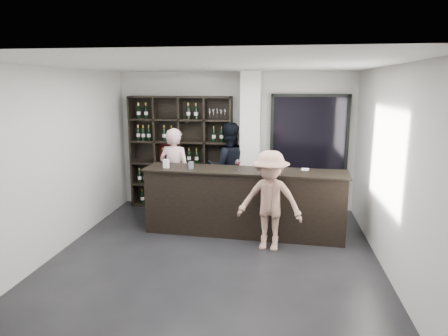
# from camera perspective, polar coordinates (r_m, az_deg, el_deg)

# --- Properties ---
(floor) EXTENTS (5.00, 5.50, 0.01)m
(floor) POSITION_cam_1_polar(r_m,az_deg,el_deg) (6.34, -1.38, -12.73)
(floor) COLOR black
(floor) RESTS_ON ground
(wine_shelf) EXTENTS (2.20, 0.35, 2.40)m
(wine_shelf) POSITION_cam_1_polar(r_m,az_deg,el_deg) (8.64, -6.17, 2.21)
(wine_shelf) COLOR black
(wine_shelf) RESTS_ON floor
(structural_column) EXTENTS (0.40, 0.40, 2.90)m
(structural_column) POSITION_cam_1_polar(r_m,az_deg,el_deg) (8.27, 3.78, 3.58)
(structural_column) COLOR silver
(structural_column) RESTS_ON floor
(glass_panel) EXTENTS (1.60, 0.08, 2.10)m
(glass_panel) POSITION_cam_1_polar(r_m,az_deg,el_deg) (8.49, 12.00, 3.22)
(glass_panel) COLOR black
(glass_panel) RESTS_ON floor
(tasting_counter) EXTENTS (3.56, 0.73, 1.17)m
(tasting_counter) POSITION_cam_1_polar(r_m,az_deg,el_deg) (7.12, 2.85, -4.86)
(tasting_counter) COLOR black
(tasting_counter) RESTS_ON floor
(taster_pink) EXTENTS (0.74, 0.57, 1.81)m
(taster_pink) POSITION_cam_1_polar(r_m,az_deg,el_deg) (8.01, -7.02, -0.74)
(taster_pink) COLOR #D3A7A8
(taster_pink) RESTS_ON floor
(taster_black) EXTENTS (1.08, 0.95, 1.88)m
(taster_black) POSITION_cam_1_polar(r_m,az_deg,el_deg) (8.33, 0.61, 0.09)
(taster_black) COLOR black
(taster_black) RESTS_ON floor
(customer) EXTENTS (1.14, 0.77, 1.62)m
(customer) POSITION_cam_1_polar(r_m,az_deg,el_deg) (6.43, 6.55, -4.68)
(customer) COLOR #9F7462
(customer) RESTS_ON floor
(wine_glass) EXTENTS (0.11, 0.11, 0.22)m
(wine_glass) POSITION_cam_1_polar(r_m,az_deg,el_deg) (6.88, 1.95, 0.52)
(wine_glass) COLOR white
(wine_glass) RESTS_ON tasting_counter
(spit_cup) EXTENTS (0.11, 0.11, 0.13)m
(spit_cup) POSITION_cam_1_polar(r_m,az_deg,el_deg) (7.06, -4.74, 0.40)
(spit_cup) COLOR #9DB1C2
(spit_cup) RESTS_ON tasting_counter
(napkin_stack) EXTENTS (0.13, 0.13, 0.02)m
(napkin_stack) POSITION_cam_1_polar(r_m,az_deg,el_deg) (7.09, 11.51, -0.19)
(napkin_stack) COLOR white
(napkin_stack) RESTS_ON tasting_counter
(card_stand) EXTENTS (0.11, 0.08, 0.15)m
(card_stand) POSITION_cam_1_polar(r_m,az_deg,el_deg) (7.17, -8.27, 0.60)
(card_stand) COLOR white
(card_stand) RESTS_ON tasting_counter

